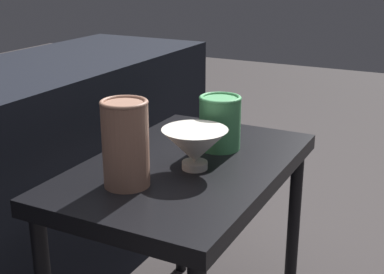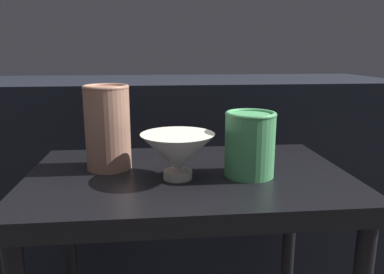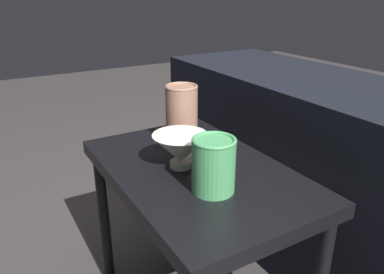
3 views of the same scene
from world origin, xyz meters
TOP-DOWN VIEW (x-y plane):
  - table at (0.00, 0.00)m, footprint 0.71×0.45m
  - couch_backdrop at (0.00, 0.58)m, footprint 1.57×0.50m
  - bowl at (-0.03, -0.04)m, footprint 0.16×0.16m
  - vase_textured_left at (-0.18, 0.05)m, footprint 0.10×0.10m
  - vase_colorful_right at (0.13, -0.03)m, footprint 0.11×0.11m

SIDE VIEW (x-z plane):
  - couch_backdrop at x=0.00m, z-range 0.00..0.70m
  - table at x=0.00m, z-range 0.20..0.74m
  - bowl at x=-0.03m, z-range 0.54..0.64m
  - vase_colorful_right at x=0.13m, z-range 0.54..0.68m
  - vase_textured_left at x=-0.18m, z-range 0.54..0.73m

